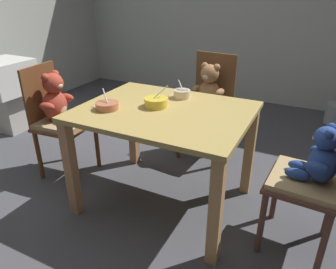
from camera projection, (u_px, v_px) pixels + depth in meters
ground_plane at (165, 202)px, 2.33m from camera, size 5.20×5.20×0.04m
dining_table at (165, 126)px, 2.06m from camera, size 1.08×0.86×0.72m
teddy_chair_near_left at (58, 110)px, 2.45m from camera, size 0.42×0.42×0.89m
teddy_chair_near_right at (316, 172)px, 1.69m from camera, size 0.41×0.43×0.91m
teddy_chair_far_center at (208, 97)px, 2.74m from camera, size 0.44×0.42×0.91m
porridge_bowl_yellow_center at (156, 102)px, 2.04m from camera, size 0.15×0.15×0.13m
porridge_bowl_cream_far_center at (182, 94)px, 2.20m from camera, size 0.12×0.12×0.11m
porridge_bowl_terracotta_near_left at (107, 106)px, 2.00m from camera, size 0.15×0.15×0.12m
sink_basin at (6, 86)px, 3.25m from camera, size 0.47×0.49×0.75m
metal_pail at (336, 114)px, 3.57m from camera, size 0.23×0.23×0.23m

